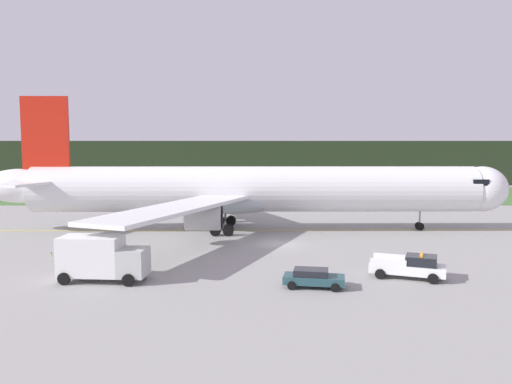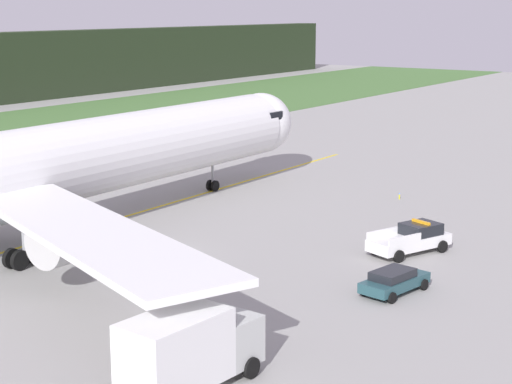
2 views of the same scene
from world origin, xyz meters
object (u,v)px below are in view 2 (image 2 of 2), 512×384
at_px(airliner, 21,173).
at_px(catering_truck, 188,349).
at_px(staff_car, 394,280).
at_px(ops_pickup_truck, 412,239).

xyz_separation_m(airliner, catering_truck, (-10.51, -21.70, -2.98)).
bearing_deg(staff_car, ops_pickup_truck, 17.56).
bearing_deg(catering_truck, airliner, 64.15).
bearing_deg(staff_car, catering_truck, 173.98).
bearing_deg(staff_car, airliner, 101.67).
distance_m(catering_truck, staff_car, 15.45).
relative_size(airliner, ops_pickup_truck, 10.48).
xyz_separation_m(airliner, ops_pickup_truck, (12.36, -20.92, -3.83)).
height_order(ops_pickup_truck, catering_truck, catering_truck).
height_order(airliner, ops_pickup_truck, airliner).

